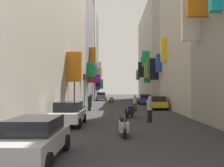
% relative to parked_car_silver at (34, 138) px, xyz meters
% --- Properties ---
extents(ground_plane, '(140.00, 140.00, 0.00)m').
position_rel_parked_car_silver_xyz_m(ground_plane, '(3.55, 25.83, -0.72)').
color(ground_plane, '#2D2D30').
extents(building_left_mid_a, '(7.34, 14.80, 18.13)m').
position_rel_parked_car_silver_xyz_m(building_left_mid_a, '(-4.44, 34.89, 8.33)').
color(building_left_mid_a, gray).
rests_on(building_left_mid_a, ground).
extents(building_left_mid_c, '(7.26, 4.37, 21.84)m').
position_rel_parked_car_silver_xyz_m(building_left_mid_c, '(-4.41, 46.12, 10.13)').
color(building_left_mid_c, '#B2A899').
rests_on(building_left_mid_c, ground).
extents(building_left_far, '(7.26, 7.53, 19.67)m').
position_rel_parked_car_silver_xyz_m(building_left_far, '(-4.44, 52.06, 9.10)').
color(building_left_far, slate).
rests_on(building_left_far, ground).
extents(building_right_mid_a, '(6.69, 13.57, 20.36)m').
position_rel_parked_car_silver_xyz_m(building_right_mid_a, '(11.55, 18.46, 9.45)').
color(building_right_mid_a, '#B2A899').
rests_on(building_right_mid_a, ground).
extents(building_right_mid_b, '(7.18, 7.26, 16.80)m').
position_rel_parked_car_silver_xyz_m(building_right_mid_b, '(11.54, 28.86, 7.67)').
color(building_right_mid_b, '#9E9384').
rests_on(building_right_mid_b, ground).
extents(building_right_mid_c, '(7.26, 3.94, 18.51)m').
position_rel_parked_car_silver_xyz_m(building_right_mid_c, '(11.51, 34.47, 8.50)').
color(building_right_mid_c, '#B2A899').
rests_on(building_right_mid_c, ground).
extents(building_right_far, '(7.33, 19.39, 18.08)m').
position_rel_parked_car_silver_xyz_m(building_right_far, '(11.54, 46.13, 8.31)').
color(building_right_far, '#BCB29E').
rests_on(building_right_far, ground).
extents(parked_car_silver, '(1.83, 4.03, 1.36)m').
position_rel_parked_car_silver_xyz_m(parked_car_silver, '(0.00, 0.00, 0.00)').
color(parked_car_silver, '#B7B7BC').
rests_on(parked_car_silver, ground).
extents(parked_car_blue, '(1.92, 4.44, 1.47)m').
position_rel_parked_car_silver_xyz_m(parked_car_blue, '(7.10, 30.44, 0.04)').
color(parked_car_blue, navy).
rests_on(parked_car_blue, ground).
extents(parked_car_white, '(1.94, 3.91, 1.48)m').
position_rel_parked_car_silver_xyz_m(parked_car_white, '(-0.31, 7.98, 0.05)').
color(parked_car_white, white).
rests_on(parked_car_white, ground).
extents(parked_car_grey, '(1.99, 4.33, 1.58)m').
position_rel_parked_car_silver_xyz_m(parked_car_grey, '(-0.04, 42.62, 0.10)').
color(parked_car_grey, slate).
rests_on(parked_car_grey, ground).
extents(parked_car_yellow, '(1.94, 4.26, 1.48)m').
position_rel_parked_car_silver_xyz_m(parked_car_yellow, '(7.35, 20.64, 0.05)').
color(parked_car_yellow, gold).
rests_on(parked_car_yellow, ground).
extents(scooter_orange, '(0.75, 1.94, 1.13)m').
position_rel_parked_car_silver_xyz_m(scooter_orange, '(2.11, 33.69, -0.26)').
color(scooter_orange, orange).
rests_on(scooter_orange, ground).
extents(scooter_silver, '(0.48, 1.90, 1.13)m').
position_rel_parked_car_silver_xyz_m(scooter_silver, '(3.07, 4.25, -0.26)').
color(scooter_silver, '#ADADB2').
rests_on(scooter_silver, ground).
extents(scooter_black, '(0.80, 1.91, 1.13)m').
position_rel_parked_car_silver_xyz_m(scooter_black, '(3.84, 12.43, -0.26)').
color(scooter_black, black).
rests_on(scooter_black, ground).
extents(pedestrian_crossing, '(0.39, 0.39, 1.72)m').
position_rel_parked_car_silver_xyz_m(pedestrian_crossing, '(5.03, 9.46, 0.14)').
color(pedestrian_crossing, black).
rests_on(pedestrian_crossing, ground).
extents(pedestrian_near_left, '(0.54, 0.54, 1.72)m').
position_rel_parked_car_silver_xyz_m(pedestrian_near_left, '(-0.02, 18.52, 0.14)').
color(pedestrian_near_left, black).
rests_on(pedestrian_near_left, ground).
extents(pedestrian_mid_street, '(0.52, 0.52, 1.80)m').
position_rel_parked_car_silver_xyz_m(pedestrian_mid_street, '(-0.41, 23.69, 0.18)').
color(pedestrian_mid_street, '#323232').
rests_on(pedestrian_mid_street, ground).
extents(pedestrian_far_away, '(0.53, 0.53, 1.71)m').
position_rel_parked_car_silver_xyz_m(pedestrian_far_away, '(4.67, 17.60, 0.13)').
color(pedestrian_far_away, '#373737').
rests_on(pedestrian_far_away, ground).
extents(traffic_light_near_corner, '(0.26, 0.34, 4.36)m').
position_rel_parked_car_silver_xyz_m(traffic_light_near_corner, '(-1.01, 14.76, 2.24)').
color(traffic_light_near_corner, '#2D2D2D').
rests_on(traffic_light_near_corner, ground).
extents(traffic_light_far_corner, '(0.26, 0.34, 4.09)m').
position_rel_parked_car_silver_xyz_m(traffic_light_far_corner, '(-1.08, 22.84, 2.08)').
color(traffic_light_far_corner, '#2D2D2D').
rests_on(traffic_light_far_corner, ground).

